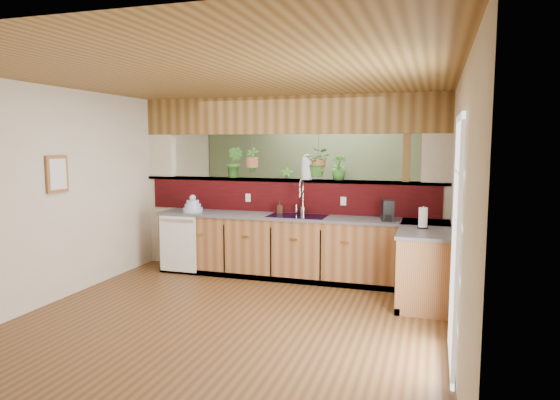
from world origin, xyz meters
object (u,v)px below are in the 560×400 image
(dish_stack, at_px, (193,207))
(glass_jar, at_px, (307,167))
(faucet, at_px, (302,195))
(coffee_maker, at_px, (387,211))
(soap_dispenser, at_px, (280,207))
(paper_towel, at_px, (423,218))
(shelving_console, at_px, (309,219))

(dish_stack, height_order, glass_jar, glass_jar)
(faucet, distance_m, coffee_maker, 1.25)
(soap_dispenser, bearing_deg, dish_stack, -169.49)
(coffee_maker, height_order, glass_jar, glass_jar)
(faucet, distance_m, paper_towel, 1.84)
(paper_towel, height_order, shelving_console, paper_towel)
(paper_towel, bearing_deg, dish_stack, 172.00)
(dish_stack, relative_size, soap_dispenser, 1.64)
(coffee_maker, distance_m, paper_towel, 0.69)
(faucet, xyz_separation_m, coffee_maker, (1.23, -0.19, -0.15))
(shelving_console, bearing_deg, coffee_maker, -44.74)
(soap_dispenser, distance_m, shelving_console, 2.17)
(paper_towel, relative_size, shelving_console, 0.18)
(glass_jar, height_order, shelving_console, glass_jar)
(coffee_maker, bearing_deg, shelving_console, 110.30)
(coffee_maker, distance_m, glass_jar, 1.39)
(soap_dispenser, xyz_separation_m, coffee_maker, (1.56, -0.20, 0.03))
(coffee_maker, xyz_separation_m, paper_towel, (0.47, -0.50, -0.00))
(dish_stack, xyz_separation_m, shelving_console, (1.20, 2.35, -0.48))
(faucet, height_order, paper_towel, faucet)
(coffee_maker, bearing_deg, glass_jar, 146.04)
(faucet, relative_size, dish_stack, 1.74)
(dish_stack, bearing_deg, faucet, 8.07)
(faucet, height_order, glass_jar, glass_jar)
(faucet, bearing_deg, shelving_console, 100.93)
(soap_dispenser, distance_m, paper_towel, 2.15)
(soap_dispenser, bearing_deg, coffee_maker, -7.31)
(glass_jar, bearing_deg, shelving_console, 102.75)
(faucet, bearing_deg, paper_towel, -22.29)
(faucet, xyz_separation_m, glass_jar, (0.02, 0.22, 0.40))
(glass_jar, bearing_deg, coffee_maker, -19.02)
(dish_stack, height_order, soap_dispenser, dish_stack)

